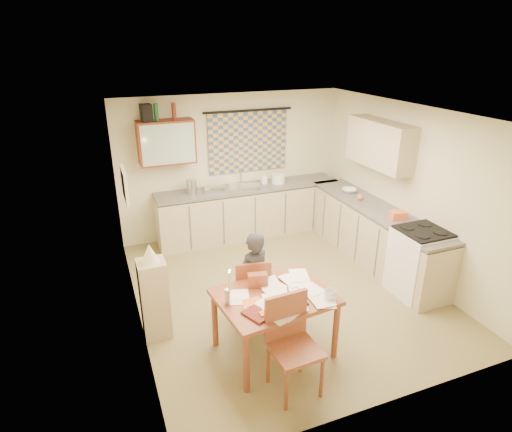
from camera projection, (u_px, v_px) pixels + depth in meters
name	position (u px, v px, depth m)	size (l,w,h in m)	color
floor	(283.00, 290.00, 6.15)	(4.00, 4.50, 0.02)	olive
ceiling	(288.00, 112.00, 5.18)	(4.00, 4.50, 0.02)	white
wall_back	(232.00, 165.00, 7.61)	(4.00, 0.02, 2.50)	beige
wall_front	(395.00, 298.00, 3.72)	(4.00, 0.02, 2.50)	beige
wall_left	(129.00, 232.00, 4.99)	(0.02, 4.50, 2.50)	beige
wall_right	(408.00, 191.00, 6.34)	(0.02, 4.50, 2.50)	beige
window_blind	(248.00, 142.00, 7.52)	(1.45, 0.03, 1.05)	#334D7B
curtain_rod	(248.00, 111.00, 7.29)	(0.04, 0.04, 1.60)	black
wall_cabinet	(166.00, 142.00, 6.85)	(0.90, 0.34, 0.70)	#5D2214
wall_cabinet_glass	(168.00, 144.00, 6.71)	(0.84, 0.02, 0.64)	#99B2A5
upper_cabinet_right	(380.00, 144.00, 6.52)	(0.34, 1.30, 0.70)	tan
framed_print	(125.00, 185.00, 5.17)	(0.04, 0.50, 0.40)	beige
print_canvas	(127.00, 184.00, 5.18)	(0.01, 0.42, 0.32)	beige
counter_back	(249.00, 211.00, 7.72)	(3.30, 0.62, 0.92)	tan
counter_right	(373.00, 235.00, 6.80)	(0.62, 2.95, 0.92)	tan
stove	(418.00, 262.00, 5.89)	(0.63, 0.63, 0.97)	white
sink	(245.00, 189.00, 7.53)	(0.55, 0.45, 0.10)	silver
tap	(241.00, 177.00, 7.61)	(0.03, 0.03, 0.28)	silver
dish_rack	(215.00, 189.00, 7.32)	(0.35, 0.30, 0.06)	silver
kettle	(191.00, 187.00, 7.15)	(0.18, 0.18, 0.24)	silver
mixing_bowl	(278.00, 179.00, 7.70)	(0.24, 0.24, 0.16)	white
soap_bottle	(264.00, 178.00, 7.64)	(0.10, 0.10, 0.21)	white
bowl	(349.00, 190.00, 7.26)	(0.32, 0.32, 0.06)	white
orange_bag	(398.00, 215.00, 6.16)	(0.22, 0.16, 0.12)	orange
fruit_orange	(360.00, 197.00, 6.90)	(0.10, 0.10, 0.10)	orange
speaker	(146.00, 113.00, 6.58)	(0.16, 0.20, 0.26)	black
bottle_green	(156.00, 112.00, 6.63)	(0.07, 0.07, 0.26)	#195926
bottle_brown	(174.00, 111.00, 6.72)	(0.07, 0.07, 0.26)	#5D2214
dining_table	(274.00, 323.00, 4.80)	(1.32, 1.06, 0.75)	brown
chair_far	(251.00, 302.00, 5.33)	(0.49, 0.49, 0.94)	brown
chair_near	(294.00, 363.00, 4.30)	(0.49, 0.49, 1.02)	brown
person	(253.00, 280.00, 5.17)	(0.53, 0.43, 1.26)	black
shelf_stand	(155.00, 299.00, 5.03)	(0.32, 0.30, 1.00)	tan
lampshade	(150.00, 253.00, 4.79)	(0.20, 0.20, 0.22)	beige
letter_rack	(258.00, 280.00, 4.79)	(0.22, 0.10, 0.16)	brown
mug	(330.00, 295.00, 4.57)	(0.17, 0.17, 0.11)	white
magazine	(249.00, 319.00, 4.24)	(0.30, 0.33, 0.03)	maroon
book	(246.00, 307.00, 4.43)	(0.20, 0.27, 0.02)	orange
orange_box	(265.00, 314.00, 4.30)	(0.12, 0.08, 0.04)	orange
eyeglasses	(304.00, 306.00, 4.46)	(0.13, 0.04, 0.02)	black
candle_holder	(228.00, 297.00, 4.47)	(0.06, 0.06, 0.18)	silver
candle	(229.00, 282.00, 4.36)	(0.02, 0.02, 0.22)	white
candle_flame	(230.00, 271.00, 4.33)	(0.02, 0.02, 0.02)	#FFCC66
papers	(286.00, 295.00, 4.63)	(1.16, 0.94, 0.03)	white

